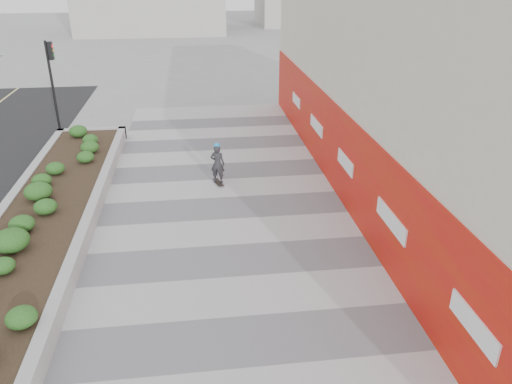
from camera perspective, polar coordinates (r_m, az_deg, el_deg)
walkway at (r=12.12m, az=-1.87°, el=-12.86°), size 8.00×36.00×0.01m
building at (r=17.71m, az=19.54°, el=12.29°), size 6.04×24.08×8.00m
planter at (r=15.95m, az=-23.47°, el=-3.38°), size 3.00×18.00×0.90m
traffic_signal_near at (r=25.32m, az=-22.29°, el=12.49°), size 0.33×0.28×4.20m
manhole_cover at (r=12.16m, az=0.54°, el=-12.69°), size 0.44×0.44×0.01m
skateboarder at (r=18.02m, az=-4.42°, el=3.27°), size 0.61×0.75×1.59m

